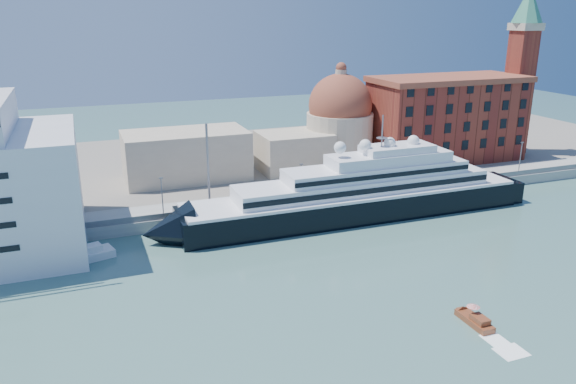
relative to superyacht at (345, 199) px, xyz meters
name	(u,v)px	position (x,y,z in m)	size (l,w,h in m)	color
ground	(368,267)	(-6.78, -23.00, -4.37)	(400.00, 400.00, 0.00)	#3A655D
quay	(296,201)	(-6.78, 11.00, -3.12)	(180.00, 10.00, 2.50)	gray
land	(245,159)	(-6.78, 52.00, -3.37)	(260.00, 72.00, 2.00)	slate
quay_fence	(304,199)	(-6.78, 6.50, -1.27)	(180.00, 0.10, 1.20)	slate
superyacht	(345,199)	(0.00, 0.00, 0.00)	(84.81, 11.76, 25.35)	black
service_barge	(81,257)	(-53.08, -2.98, -3.60)	(12.58, 7.11, 2.69)	white
water_taxi	(475,320)	(-1.60, -44.84, -3.65)	(2.15, 6.35, 3.01)	brown
warehouse	(446,118)	(45.22, 29.00, 9.42)	(43.00, 19.00, 23.25)	maroon
campanile	(522,60)	(69.22, 29.00, 24.38)	(8.40, 8.40, 47.00)	maroon
church	(286,136)	(-0.39, 34.72, 6.53)	(66.00, 18.00, 25.50)	beige
lamp_posts	(243,172)	(-19.45, 9.27, 5.47)	(120.80, 2.40, 18.00)	slate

